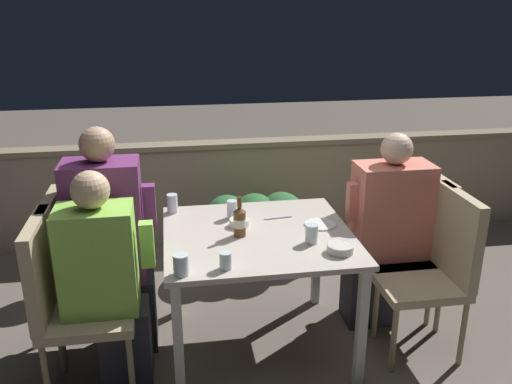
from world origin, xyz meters
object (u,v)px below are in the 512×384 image
person_green_blouse (107,282)px  beer_bottle (240,221)px  chair_left_far (76,263)px  person_purple_stripe (112,243)px  chair_right_far (416,236)px  potted_plant (83,234)px  chair_left_near (64,292)px  person_coral_top (384,231)px  chair_right_near (437,260)px

person_green_blouse → beer_bottle: person_green_blouse is taller
chair_left_far → person_purple_stripe: 0.24m
person_purple_stripe → person_green_blouse: bearing=-91.0°
chair_right_far → potted_plant: (-2.15, 0.74, -0.16)m
chair_right_far → chair_left_near: bearing=-170.1°
chair_left_near → person_coral_top: size_ratio=0.78×
person_green_blouse → beer_bottle: size_ratio=5.31×
chair_left_far → chair_right_far: bearing=1.0°
chair_left_near → chair_left_far: (0.01, 0.33, 0.00)m
chair_left_near → chair_right_near: size_ratio=1.00×
person_purple_stripe → chair_left_near: bearing=-124.1°
chair_left_near → person_purple_stripe: bearing=55.9°
person_coral_top → chair_right_far: bearing=0.0°
chair_left_near → beer_bottle: beer_bottle is taller
person_coral_top → potted_plant: person_coral_top is taller
chair_right_near → chair_right_far: same height
chair_left_near → potted_plant: size_ratio=1.45×
chair_right_near → beer_bottle: beer_bottle is taller
person_purple_stripe → person_coral_top: person_purple_stripe is taller
chair_left_far → chair_right_near: size_ratio=1.00×
chair_left_far → beer_bottle: beer_bottle is taller
person_green_blouse → chair_right_far: size_ratio=1.25×
person_purple_stripe → potted_plant: 0.87m
person_purple_stripe → person_coral_top: 1.64m
chair_right_far → person_coral_top: (-0.22, -0.00, 0.05)m
chair_left_near → beer_bottle: size_ratio=4.26×
person_green_blouse → chair_right_near: (1.84, 0.03, -0.04)m
person_green_blouse → chair_right_far: (1.86, 0.36, -0.04)m
chair_left_far → chair_right_near: same height
person_green_blouse → person_purple_stripe: size_ratio=0.90×
chair_left_far → chair_right_far: 2.07m
chair_left_near → chair_right_far: bearing=9.9°
person_coral_top → chair_left_near: bearing=-169.0°
beer_bottle → chair_right_near: bearing=-6.7°
chair_left_near → chair_right_near: same height
person_coral_top → beer_bottle: bearing=-168.2°
person_purple_stripe → person_coral_top: (1.64, 0.03, -0.06)m
chair_left_near → person_green_blouse: person_green_blouse is taller
person_purple_stripe → chair_right_far: person_purple_stripe is taller
chair_right_near → potted_plant: size_ratio=1.45×
chair_left_near → chair_left_far: 0.33m
chair_left_near → chair_right_far: same height
person_green_blouse → potted_plant: (-0.28, 1.11, -0.20)m
chair_left_far → person_coral_top: size_ratio=0.78×
chair_right_near → person_green_blouse: bearing=-178.9°
chair_right_near → chair_left_near: bearing=-179.0°
person_purple_stripe → beer_bottle: bearing=-12.7°
chair_right_far → potted_plant: chair_right_far is taller
person_purple_stripe → potted_plant: person_purple_stripe is taller
chair_left_far → person_purple_stripe: (0.21, 0.00, 0.11)m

